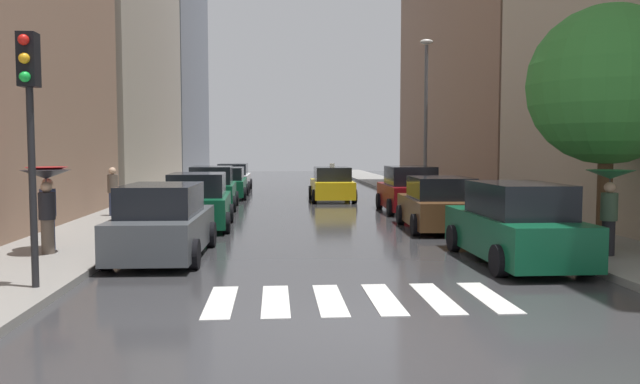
{
  "coord_description": "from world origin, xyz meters",
  "views": [
    {
      "loc": [
        -1.35,
        -8.65,
        2.52
      ],
      "look_at": [
        0.39,
        15.29,
        0.84
      ],
      "focal_mm": 34.94,
      "sensor_mm": 36.0,
      "label": 1
    }
  ],
  "objects": [
    {
      "name": "parked_car_right_second",
      "position": [
        3.73,
        10.21,
        0.77
      ],
      "size": [
        2.32,
        4.29,
        1.65
      ],
      "rotation": [
        0.0,
        0.0,
        1.52
      ],
      "color": "brown",
      "rests_on": "ground"
    },
    {
      "name": "building_right_mid",
      "position": [
        11.0,
        27.19,
        7.94
      ],
      "size": [
        6.0,
        20.53,
        15.88
      ],
      "primitive_type": "cube",
      "color": "#8C6B56",
      "rests_on": "ground"
    },
    {
      "name": "sidewalk_left",
      "position": [
        -6.5,
        24.0,
        0.07
      ],
      "size": [
        3.0,
        72.0,
        0.15
      ],
      "primitive_type": "cube",
      "color": "gray",
      "rests_on": "ground"
    },
    {
      "name": "building_left_mid",
      "position": [
        -11.0,
        28.03,
        8.71
      ],
      "size": [
        6.0,
        17.12,
        17.42
      ],
      "primitive_type": "cube",
      "color": "#9E9384",
      "rests_on": "ground"
    },
    {
      "name": "street_tree_right",
      "position": [
        6.78,
        6.12,
        4.06
      ],
      "size": [
        3.89,
        3.89,
        5.86
      ],
      "color": "#513823",
      "rests_on": "sidewalk_right"
    },
    {
      "name": "parked_car_left_third",
      "position": [
        -3.96,
        17.41,
        0.83
      ],
      "size": [
        2.14,
        4.21,
        1.78
      ],
      "rotation": [
        0.0,
        0.0,
        1.6
      ],
      "color": "#0C4C2D",
      "rests_on": "ground"
    },
    {
      "name": "ground_plane",
      "position": [
        0.0,
        24.0,
        -0.02
      ],
      "size": [
        28.0,
        72.0,
        0.04
      ],
      "primitive_type": "cube",
      "color": "#323235"
    },
    {
      "name": "lamp_post_right",
      "position": [
        5.55,
        19.52,
        4.34
      ],
      "size": [
        0.6,
        0.28,
        7.32
      ],
      "color": "#595B60",
      "rests_on": "sidewalk_right"
    },
    {
      "name": "pedestrian_foreground",
      "position": [
        6.03,
        4.55,
        1.55
      ],
      "size": [
        1.04,
        1.04,
        1.9
      ],
      "rotation": [
        0.0,
        0.0,
        2.72
      ],
      "color": "black",
      "rests_on": "sidewalk_right"
    },
    {
      "name": "crosswalk_stripes",
      "position": [
        0.0,
        1.51,
        0.01
      ],
      "size": [
        4.95,
        2.2,
        0.01
      ],
      "color": "silver",
      "rests_on": "ground"
    },
    {
      "name": "parked_car_left_fourth",
      "position": [
        -3.75,
        23.18,
        0.74
      ],
      "size": [
        2.02,
        4.66,
        1.56
      ],
      "rotation": [
        0.0,
        0.0,
        1.58
      ],
      "color": "#0C4C2D",
      "rests_on": "ground"
    },
    {
      "name": "pedestrian_near_tree",
      "position": [
        -6.64,
        6.23,
        1.54
      ],
      "size": [
        0.95,
        0.95,
        1.94
      ],
      "rotation": [
        0.0,
        0.0,
        3.13
      ],
      "color": "navy",
      "rests_on": "sidewalk_left"
    },
    {
      "name": "sidewalk_right",
      "position": [
        6.5,
        24.0,
        0.07
      ],
      "size": [
        3.0,
        72.0,
        0.15
      ],
      "primitive_type": "cube",
      "color": "gray",
      "rests_on": "ground"
    },
    {
      "name": "pedestrian_far_side",
      "position": [
        -6.47,
        5.66,
        1.56
      ],
      "size": [
        1.07,
        1.07,
        1.89
      ],
      "rotation": [
        0.0,
        0.0,
        5.12
      ],
      "color": "brown",
      "rests_on": "sidewalk_left"
    },
    {
      "name": "parked_car_right_third",
      "position": [
        3.96,
        15.62,
        0.84
      ],
      "size": [
        2.2,
        4.23,
        1.82
      ],
      "rotation": [
        0.0,
        0.0,
        1.56
      ],
      "color": "maroon",
      "rests_on": "ground"
    },
    {
      "name": "pedestrian_by_kerb",
      "position": [
        -7.06,
        13.69,
        1.04
      ],
      "size": [
        0.36,
        0.36,
        1.71
      ],
      "rotation": [
        0.0,
        0.0,
        5.44
      ],
      "color": "navy",
      "rests_on": "sidewalk_left"
    },
    {
      "name": "parked_car_right_nearest",
      "position": [
        3.92,
        4.63,
        0.83
      ],
      "size": [
        2.0,
        4.71,
        1.78
      ],
      "rotation": [
        0.0,
        0.0,
        1.57
      ],
      "color": "#0C4C2D",
      "rests_on": "ground"
    },
    {
      "name": "parked_car_left_fifth",
      "position": [
        -3.8,
        28.57,
        0.76
      ],
      "size": [
        2.07,
        4.79,
        1.62
      ],
      "rotation": [
        0.0,
        0.0,
        1.57
      ],
      "color": "silver",
      "rests_on": "ground"
    },
    {
      "name": "traffic_light_left_corner",
      "position": [
        -5.45,
        2.16,
        3.29
      ],
      "size": [
        0.3,
        0.42,
        4.3
      ],
      "color": "black",
      "rests_on": "sidewalk_left"
    },
    {
      "name": "taxi_midroad",
      "position": [
        1.39,
        21.16,
        0.76
      ],
      "size": [
        2.09,
        4.31,
        1.81
      ],
      "rotation": [
        0.0,
        0.0,
        1.57
      ],
      "color": "yellow",
      "rests_on": "ground"
    },
    {
      "name": "parked_car_left_nearest",
      "position": [
        -3.92,
        5.78,
        0.8
      ],
      "size": [
        2.08,
        4.52,
        1.71
      ],
      "rotation": [
        0.0,
        0.0,
        1.55
      ],
      "color": "#474C51",
      "rests_on": "ground"
    },
    {
      "name": "building_left_far",
      "position": [
        -11.0,
        46.31,
        10.45
      ],
      "size": [
        6.0,
        18.48,
        20.9
      ],
      "primitive_type": "cube",
      "color": "slate",
      "rests_on": "ground"
    },
    {
      "name": "parked_car_left_second",
      "position": [
        -3.77,
        11.11,
        0.81
      ],
      "size": [
        2.19,
        4.18,
        1.75
      ],
      "rotation": [
        0.0,
        0.0,
        1.6
      ],
      "color": "#0C4C2D",
      "rests_on": "ground"
    }
  ]
}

